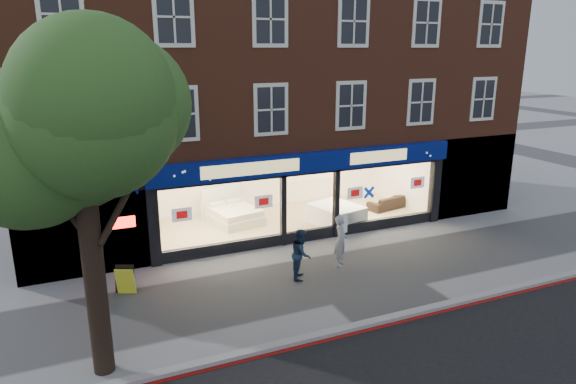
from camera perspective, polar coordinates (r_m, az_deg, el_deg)
ground at (r=16.27m, az=7.20°, el=-8.87°), size 120.00×120.00×0.00m
kerb_line at (r=14.00m, az=13.84°, el=-13.51°), size 60.00×0.10×0.01m
kerb_stone at (r=14.11m, az=13.36°, el=-12.98°), size 60.00×0.25×0.12m
showroom_floor at (r=20.60m, az=-0.24°, el=-3.23°), size 11.00×4.50×0.10m
building at (r=21.04m, az=-2.19°, el=15.52°), size 19.00×8.26×10.30m
street_tree at (r=10.60m, az=-22.48°, el=4.78°), size 4.00×3.20×6.60m
display_bed at (r=20.37m, az=-6.19°, el=-2.40°), size 2.14×2.43×1.20m
bedside_table at (r=20.28m, az=-14.98°, el=-3.13°), size 0.53×0.53×0.55m
mattress_stack at (r=20.08m, az=5.38°, el=-2.52°), size 1.94×2.23×0.76m
sofa at (r=22.38m, az=10.99°, el=-1.12°), size 1.95×1.11×0.54m
a_board at (r=15.40m, az=-17.65°, el=-9.33°), size 0.63×0.53×0.82m
pedestrian_grey at (r=16.46m, az=5.86°, el=-5.40°), size 0.65×0.72×1.66m
pedestrian_blue at (r=15.52m, az=1.47°, el=-6.87°), size 0.88×0.95×1.55m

